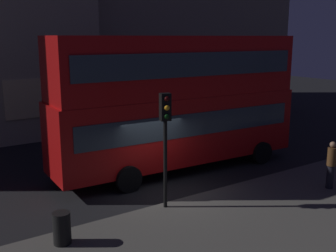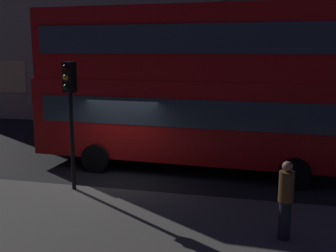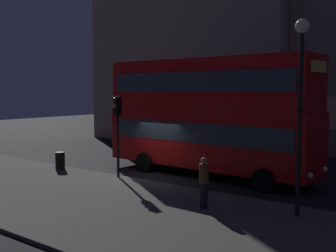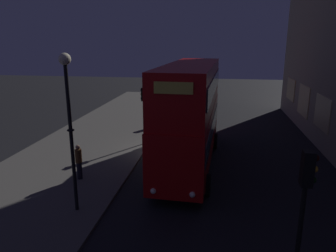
% 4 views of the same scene
% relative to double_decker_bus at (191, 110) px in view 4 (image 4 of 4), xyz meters
% --- Properties ---
extents(ground_plane, '(80.00, 80.00, 0.00)m').
position_rel_double_decker_bus_xyz_m(ground_plane, '(-1.98, -1.92, -3.06)').
color(ground_plane, black).
extents(sidewalk_slab, '(44.00, 7.53, 0.12)m').
position_rel_double_decker_bus_xyz_m(sidewalk_slab, '(-1.98, -6.66, -3.00)').
color(sidewalk_slab, '#4C4944').
rests_on(sidewalk_slab, ground).
extents(double_decker_bus, '(10.82, 3.09, 5.53)m').
position_rel_double_decker_bus_xyz_m(double_decker_bus, '(0.00, 0.00, 0.00)').
color(double_decker_bus, '#B20F0F').
rests_on(double_decker_bus, ground).
extents(traffic_light_near_kerb, '(0.37, 0.39, 3.70)m').
position_rel_double_decker_bus_xyz_m(traffic_light_near_kerb, '(-2.77, -3.21, -0.27)').
color(traffic_light_near_kerb, black).
rests_on(traffic_light_near_kerb, sidewalk_slab).
extents(traffic_light_far_side, '(0.32, 0.36, 4.24)m').
position_rel_double_decker_bus_xyz_m(traffic_light_far_side, '(9.45, 3.48, -0.02)').
color(traffic_light_far_side, black).
rests_on(traffic_light_far_side, ground).
extents(street_lamp, '(0.44, 0.44, 6.14)m').
position_rel_double_decker_bus_xyz_m(street_lamp, '(5.90, -4.02, 1.23)').
color(street_lamp, black).
rests_on(street_lamp, sidewalk_slab).
extents(pedestrian, '(0.32, 0.32, 1.74)m').
position_rel_double_decker_bus_xyz_m(pedestrian, '(3.10, -5.13, -2.03)').
color(pedestrian, black).
rests_on(pedestrian, sidewalk_slab).
extents(litter_bin, '(0.47, 0.47, 0.87)m').
position_rel_double_decker_bus_xyz_m(litter_bin, '(-6.36, -3.66, -2.50)').
color(litter_bin, black).
rests_on(litter_bin, sidewalk_slab).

